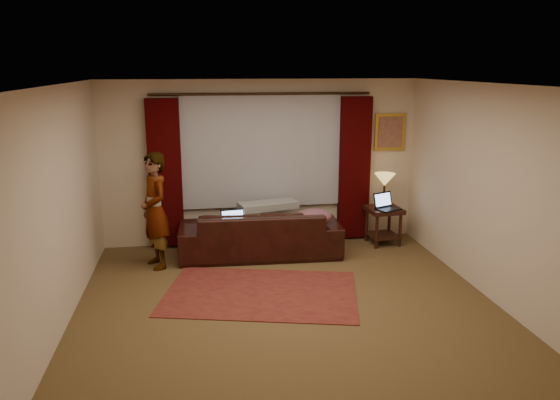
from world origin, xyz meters
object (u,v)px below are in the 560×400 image
(sofa, at_px, (260,224))
(laptop_sofa, at_px, (235,221))
(person, at_px, (155,211))
(tiffany_lamp, at_px, (384,190))
(laptop_table, at_px, (388,202))
(end_table, at_px, (383,226))

(sofa, xyz_separation_m, laptop_sofa, (-0.39, -0.21, 0.13))
(laptop_sofa, distance_m, person, 1.14)
(sofa, distance_m, tiffany_lamp, 2.12)
(tiffany_lamp, xyz_separation_m, laptop_table, (-0.01, -0.25, -0.14))
(laptop_table, bearing_deg, sofa, 158.72)
(end_table, xyz_separation_m, laptop_table, (0.02, -0.12, 0.43))
(laptop_sofa, distance_m, tiffany_lamp, 2.52)
(end_table, relative_size, person, 0.36)
(tiffany_lamp, bearing_deg, person, -170.12)
(laptop_table, bearing_deg, tiffany_lamp, 63.02)
(laptop_sofa, relative_size, person, 0.24)
(sofa, bearing_deg, laptop_sofa, 29.35)
(laptop_sofa, xyz_separation_m, end_table, (2.41, 0.43, -0.31))
(laptop_sofa, xyz_separation_m, person, (-1.12, -0.07, 0.21))
(laptop_table, bearing_deg, laptop_sofa, 163.07)
(laptop_table, relative_size, person, 0.23)
(end_table, distance_m, laptop_table, 0.45)
(tiffany_lamp, bearing_deg, laptop_table, -92.92)
(laptop_sofa, xyz_separation_m, tiffany_lamp, (2.44, 0.55, 0.25))
(end_table, height_order, tiffany_lamp, tiffany_lamp)
(sofa, xyz_separation_m, end_table, (2.02, 0.22, -0.19))
(sofa, bearing_deg, end_table, -171.95)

